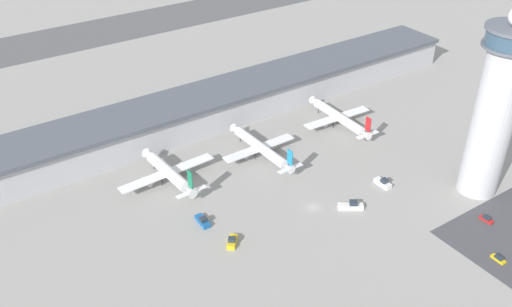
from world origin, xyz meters
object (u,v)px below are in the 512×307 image
service_truck_baggage (232,242)px  car_blue_compact (486,219)px  control_tower (496,108)px  car_grey_coupe (498,259)px  airplane_gate_charlie (339,117)px  service_truck_water (383,183)px  airplane_gate_bravo (261,148)px  airplane_gate_alpha (168,172)px  service_truck_catering (203,221)px  service_truck_fuel (351,206)px

service_truck_baggage → car_blue_compact: service_truck_baggage is taller
control_tower → service_truck_baggage: 94.27m
car_blue_compact → control_tower: bearing=48.4°
service_truck_baggage → car_grey_coupe: 79.51m
airplane_gate_charlie → car_blue_compact: size_ratio=8.04×
airplane_gate_charlie → service_truck_water: size_ratio=5.54×
control_tower → airplane_gate_bravo: size_ratio=1.74×
control_tower → airplane_gate_charlie: 67.51m
airplane_gate_alpha → service_truck_baggage: (1.13, -40.38, -3.34)m
airplane_gate_charlie → service_truck_baggage: 84.33m
airplane_gate_alpha → car_grey_coupe: size_ratio=8.09×
control_tower → service_truck_baggage: control_tower is taller
service_truck_catering → service_truck_baggage: service_truck_baggage is taller
service_truck_catering → service_truck_fuel: (44.67, -21.01, 0.20)m
airplane_gate_alpha → service_truck_catering: size_ratio=5.21×
airplane_gate_bravo → service_truck_water: bearing=-57.4°
control_tower → airplane_gate_alpha: (-87.18, 63.57, -27.41)m
control_tower → service_truck_catering: 100.87m
airplane_gate_alpha → service_truck_water: bearing=-35.4°
service_truck_catering → car_grey_coupe: (64.13, -64.14, -0.34)m
car_grey_coupe → service_truck_fuel: bearing=114.3°
service_truck_fuel → service_truck_baggage: service_truck_fuel is taller
airplane_gate_alpha → service_truck_catering: bearing=-93.1°
airplane_gate_alpha → service_truck_catering: 26.79m
airplane_gate_alpha → service_truck_water: 75.72m
airplane_gate_alpha → service_truck_fuel: (43.26, -47.54, -3.26)m
control_tower → airplane_gate_alpha: bearing=143.9°
service_truck_catering → service_truck_baggage: size_ratio=1.18×
service_truck_catering → service_truck_water: bearing=-15.4°
control_tower → car_grey_coupe: 48.03m
control_tower → service_truck_water: control_tower is taller
service_truck_fuel → car_grey_coupe: (19.46, -43.13, -0.54)m
airplane_gate_charlie → car_blue_compact: 74.14m
service_truck_fuel → airplane_gate_alpha: bearing=132.3°
airplane_gate_alpha → car_blue_compact: (75.36, -76.88, -3.75)m
control_tower → car_blue_compact: (-11.82, -13.30, -31.16)m
service_truck_fuel → car_grey_coupe: 47.32m
control_tower → airplane_gate_alpha: control_tower is taller
control_tower → service_truck_fuel: (-43.92, 16.04, -30.67)m
control_tower → service_truck_baggage: size_ratio=10.90×
service_truck_baggage → car_grey_coupe: size_ratio=1.32×
car_blue_compact → service_truck_water: bearing=112.6°
car_grey_coupe → airplane_gate_charlie: bearing=81.0°
airplane_gate_alpha → car_grey_coupe: 110.31m
service_truck_baggage → airplane_gate_alpha: bearing=91.6°
airplane_gate_bravo → service_truck_baggage: airplane_gate_bravo is taller
airplane_gate_charlie → car_blue_compact: (-1.21, -74.04, -3.66)m
airplane_gate_alpha → car_blue_compact: size_ratio=7.93×
control_tower → airplane_gate_bravo: (-50.76, 59.18, -27.57)m
airplane_gate_charlie → service_truck_baggage: airplane_gate_charlie is taller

